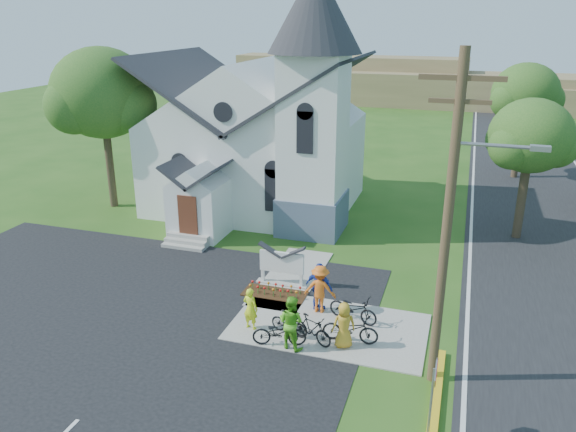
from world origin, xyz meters
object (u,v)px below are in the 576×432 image
(bike_2, at_px, (353,308))
(cyclist_4, at_px, (344,325))
(bike_4, at_px, (350,329))
(bike_3, at_px, (312,329))
(cyclist_3, at_px, (320,289))
(stop_sign, at_px, (434,383))
(cyclist_2, at_px, (319,287))
(church_sign, at_px, (282,263))
(bike_0, at_px, (279,332))
(cyclist_0, at_px, (250,308))
(utility_pole, at_px, (450,217))
(bike_1, at_px, (289,323))
(cyclist_1, at_px, (291,322))

(bike_2, distance_m, cyclist_4, 1.81)
(bike_4, bearing_deg, bike_3, 105.44)
(cyclist_3, bearing_deg, stop_sign, 126.92)
(cyclist_3, distance_m, cyclist_4, 2.51)
(cyclist_2, bearing_deg, church_sign, -22.48)
(bike_0, bearing_deg, cyclist_4, -90.34)
(cyclist_0, xyz_separation_m, cyclist_4, (3.44, -0.14, 0.02))
(stop_sign, relative_size, bike_4, 1.28)
(stop_sign, distance_m, bike_4, 5.10)
(stop_sign, relative_size, cyclist_3, 1.31)
(church_sign, xyz_separation_m, bike_4, (3.64, -3.46, -0.47))
(cyclist_3, bearing_deg, cyclist_2, -62.78)
(church_sign, bearing_deg, cyclist_0, -89.28)
(church_sign, height_order, cyclist_0, church_sign)
(church_sign, bearing_deg, bike_3, -58.53)
(utility_pole, height_order, cyclist_4, utility_pole)
(bike_4, bearing_deg, stop_sign, -145.97)
(church_sign, bearing_deg, bike_0, -72.59)
(bike_1, bearing_deg, utility_pole, -87.15)
(church_sign, height_order, cyclist_1, cyclist_1)
(church_sign, distance_m, stop_sign, 9.97)
(bike_0, bearing_deg, bike_4, -83.30)
(cyclist_2, xyz_separation_m, cyclist_3, (0.06, -0.10, -0.02))
(bike_0, xyz_separation_m, bike_4, (2.26, 0.94, 0.02))
(cyclist_3, bearing_deg, cyclist_4, 121.81)
(stop_sign, bearing_deg, utility_pole, 91.49)
(bike_1, bearing_deg, church_sign, 36.84)
(bike_4, bearing_deg, cyclist_0, 90.31)
(church_sign, distance_m, utility_pole, 9.18)
(utility_pole, xyz_separation_m, bike_3, (-4.19, 0.82, -4.85))
(utility_pole, relative_size, cyclist_1, 5.23)
(cyclist_3, relative_size, bike_4, 0.98)
(cyclist_1, distance_m, cyclist_4, 1.79)
(church_sign, xyz_separation_m, bike_2, (3.45, -2.04, -0.47))
(cyclist_2, height_order, bike_3, cyclist_2)
(cyclist_2, relative_size, bike_2, 1.00)
(utility_pole, bearing_deg, bike_4, 156.96)
(cyclist_2, bearing_deg, bike_3, 114.49)
(cyclist_1, distance_m, cyclist_3, 2.69)
(bike_0, xyz_separation_m, cyclist_3, (0.72, 2.68, 0.46))
(cyclist_1, distance_m, bike_3, 0.90)
(church_sign, distance_m, cyclist_3, 2.71)
(bike_3, distance_m, cyclist_4, 1.15)
(stop_sign, distance_m, cyclist_2, 7.42)
(cyclist_3, xyz_separation_m, bike_3, (0.28, -2.16, -0.44))
(bike_1, xyz_separation_m, cyclist_2, (0.55, 2.03, 0.52))
(church_sign, bearing_deg, cyclist_2, -38.48)
(cyclist_1, bearing_deg, stop_sign, 164.75)
(bike_3, bearing_deg, bike_2, -7.42)
(bike_0, distance_m, bike_1, 0.76)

